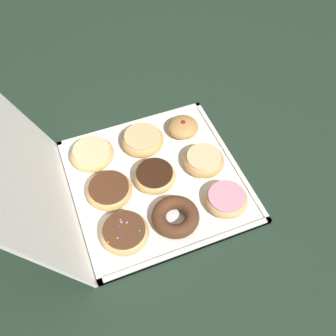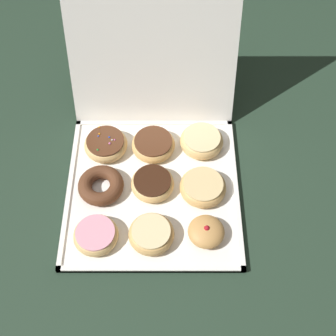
{
  "view_description": "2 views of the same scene",
  "coord_description": "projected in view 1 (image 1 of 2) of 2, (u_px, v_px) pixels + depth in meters",
  "views": [
    {
      "loc": [
        -0.55,
        0.18,
        0.85
      ],
      "look_at": [
        -0.01,
        -0.03,
        0.06
      ],
      "focal_mm": 41.53,
      "sensor_mm": 36.0,
      "label": 1
    },
    {
      "loc": [
        0.04,
        -0.58,
        1.0
      ],
      "look_at": [
        0.04,
        0.03,
        0.06
      ],
      "focal_mm": 47.82,
      "sensor_mm": 36.0,
      "label": 2
    }
  ],
  "objects": [
    {
      "name": "chocolate_frosted_donut_7",
      "position": [
        110.0,
        192.0,
        0.98
      ],
      "size": [
        0.12,
        0.12,
        0.04
      ],
      "color": "tan",
      "rests_on": "donut_box"
    },
    {
      "name": "donut_box",
      "position": [
        157.0,
        180.0,
        1.02
      ],
      "size": [
        0.44,
        0.44,
        0.01
      ],
      "color": "white",
      "rests_on": "ground"
    },
    {
      "name": "jelly_filled_donut_2",
      "position": [
        183.0,
        127.0,
        1.1
      ],
      "size": [
        0.09,
        0.09,
        0.05
      ],
      "color": "tan",
      "rests_on": "donut_box"
    },
    {
      "name": "ground_plane",
      "position": [
        157.0,
        182.0,
        1.03
      ],
      "size": [
        3.0,
        3.0,
        0.0
      ],
      "primitive_type": "plane",
      "color": "#233828"
    },
    {
      "name": "pink_frosted_donut_0",
      "position": [
        226.0,
        199.0,
        0.96
      ],
      "size": [
        0.11,
        0.11,
        0.03
      ],
      "color": "#E5B770",
      "rests_on": "donut_box"
    },
    {
      "name": "box_lid_open",
      "position": [
        18.0,
        168.0,
        0.79
      ],
      "size": [
        0.44,
        0.16,
        0.42
      ],
      "primitive_type": "cube",
      "rotation": [
        1.22,
        0.0,
        0.0
      ],
      "color": "white",
      "rests_on": "ground"
    },
    {
      "name": "glazed_ring_donut_8",
      "position": [
        92.0,
        154.0,
        1.05
      ],
      "size": [
        0.12,
        0.12,
        0.04
      ],
      "color": "#E5B770",
      "rests_on": "donut_box"
    },
    {
      "name": "chocolate_cake_ring_donut_3",
      "position": [
        177.0,
        216.0,
        0.93
      ],
      "size": [
        0.12,
        0.12,
        0.04
      ],
      "color": "#59331E",
      "rests_on": "donut_box"
    },
    {
      "name": "chocolate_frosted_donut_4",
      "position": [
        154.0,
        175.0,
        1.01
      ],
      "size": [
        0.11,
        0.11,
        0.04
      ],
      "color": "#E5B770",
      "rests_on": "donut_box"
    },
    {
      "name": "glazed_ring_donut_1",
      "position": [
        203.0,
        160.0,
        1.03
      ],
      "size": [
        0.11,
        0.11,
        0.04
      ],
      "color": "tan",
      "rests_on": "donut_box"
    },
    {
      "name": "glazed_ring_donut_5",
      "position": [
        142.0,
        140.0,
        1.08
      ],
      "size": [
        0.12,
        0.12,
        0.04
      ],
      "color": "tan",
      "rests_on": "donut_box"
    },
    {
      "name": "sprinkle_donut_6",
      "position": [
        125.0,
        233.0,
        0.91
      ],
      "size": [
        0.12,
        0.12,
        0.04
      ],
      "color": "#E5B770",
      "rests_on": "donut_box"
    }
  ]
}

